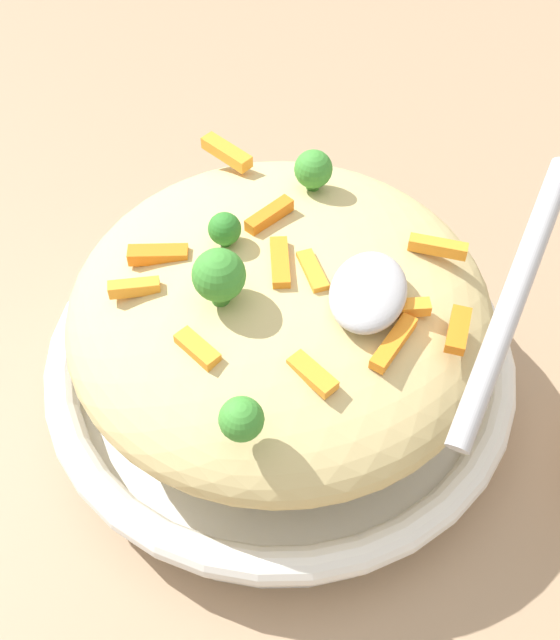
% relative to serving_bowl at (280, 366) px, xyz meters
% --- Properties ---
extents(ground_plane, '(2.40, 2.40, 0.00)m').
position_rel_serving_bowl_xyz_m(ground_plane, '(0.00, 0.00, -0.03)').
color(ground_plane, '#9E7F60').
extents(serving_bowl, '(0.29, 0.29, 0.05)m').
position_rel_serving_bowl_xyz_m(serving_bowl, '(0.00, 0.00, 0.00)').
color(serving_bowl, white).
rests_on(serving_bowl, ground_plane).
extents(pasta_mound, '(0.25, 0.25, 0.08)m').
position_rel_serving_bowl_xyz_m(pasta_mound, '(0.00, 0.00, 0.06)').
color(pasta_mound, '#D1BA7A').
rests_on(pasta_mound, serving_bowl).
extents(carrot_piece_0, '(0.02, 0.04, 0.01)m').
position_rel_serving_bowl_xyz_m(carrot_piece_0, '(0.01, 0.07, 0.09)').
color(carrot_piece_0, orange).
rests_on(carrot_piece_0, pasta_mound).
extents(carrot_piece_1, '(0.02, 0.03, 0.01)m').
position_rel_serving_bowl_xyz_m(carrot_piece_1, '(0.03, -0.07, 0.09)').
color(carrot_piece_1, orange).
rests_on(carrot_piece_1, pasta_mound).
extents(carrot_piece_2, '(0.04, 0.02, 0.01)m').
position_rel_serving_bowl_xyz_m(carrot_piece_2, '(-0.00, -0.00, 0.10)').
color(carrot_piece_2, orange).
rests_on(carrot_piece_2, pasta_mound).
extents(carrot_piece_3, '(0.03, 0.02, 0.01)m').
position_rel_serving_bowl_xyz_m(carrot_piece_3, '(0.00, 0.02, 0.09)').
color(carrot_piece_3, orange).
rests_on(carrot_piece_3, pasta_mound).
extents(carrot_piece_4, '(0.02, 0.03, 0.01)m').
position_rel_serving_bowl_xyz_m(carrot_piece_4, '(0.01, -0.07, 0.09)').
color(carrot_piece_4, orange).
rests_on(carrot_piece_4, pasta_mound).
extents(carrot_piece_5, '(0.02, 0.03, 0.01)m').
position_rel_serving_bowl_xyz_m(carrot_piece_5, '(0.06, 0.03, 0.09)').
color(carrot_piece_5, orange).
rests_on(carrot_piece_5, pasta_mound).
extents(carrot_piece_6, '(0.02, 0.03, 0.01)m').
position_rel_serving_bowl_xyz_m(carrot_piece_6, '(0.06, -0.03, 0.09)').
color(carrot_piece_6, orange).
rests_on(carrot_piece_6, pasta_mound).
extents(carrot_piece_7, '(0.03, 0.01, 0.01)m').
position_rel_serving_bowl_xyz_m(carrot_piece_7, '(0.01, 0.10, 0.09)').
color(carrot_piece_7, orange).
rests_on(carrot_piece_7, pasta_mound).
extents(carrot_piece_8, '(0.01, 0.03, 0.01)m').
position_rel_serving_bowl_xyz_m(carrot_piece_8, '(-0.04, 0.08, 0.09)').
color(carrot_piece_8, orange).
rests_on(carrot_piece_8, pasta_mound).
extents(carrot_piece_9, '(0.03, 0.02, 0.01)m').
position_rel_serving_bowl_xyz_m(carrot_piece_9, '(-0.03, -0.02, 0.10)').
color(carrot_piece_9, orange).
rests_on(carrot_piece_9, pasta_mound).
extents(carrot_piece_10, '(0.03, 0.04, 0.01)m').
position_rel_serving_bowl_xyz_m(carrot_piece_10, '(-0.09, -0.06, 0.09)').
color(carrot_piece_10, orange).
rests_on(carrot_piece_10, pasta_mound).
extents(carrot_piece_11, '(0.04, 0.02, 0.01)m').
position_rel_serving_bowl_xyz_m(carrot_piece_11, '(0.03, 0.07, 0.09)').
color(carrot_piece_11, orange).
rests_on(carrot_piece_11, pasta_mound).
extents(broccoli_floret_0, '(0.02, 0.02, 0.03)m').
position_rel_serving_bowl_xyz_m(broccoli_floret_0, '(-0.07, -0.00, 0.10)').
color(broccoli_floret_0, '#377928').
rests_on(broccoli_floret_0, pasta_mound).
extents(broccoli_floret_1, '(0.03, 0.03, 0.03)m').
position_rel_serving_bowl_xyz_m(broccoli_floret_1, '(0.03, -0.02, 0.11)').
color(broccoli_floret_1, '#377928').
rests_on(broccoli_floret_1, pasta_mound).
extents(broccoli_floret_2, '(0.02, 0.02, 0.02)m').
position_rel_serving_bowl_xyz_m(broccoli_floret_2, '(-0.01, -0.03, 0.10)').
color(broccoli_floret_2, '#296820').
rests_on(broccoli_floret_2, pasta_mound).
extents(broccoli_floret_3, '(0.02, 0.02, 0.02)m').
position_rel_serving_bowl_xyz_m(broccoli_floret_3, '(0.10, 0.01, 0.10)').
color(broccoli_floret_3, '#377928').
rests_on(broccoli_floret_3, pasta_mound).
extents(serving_spoon, '(0.14, 0.11, 0.07)m').
position_rel_serving_bowl_xyz_m(serving_spoon, '(0.01, 0.07, 0.11)').
color(serving_spoon, '#B7B7BC').
rests_on(serving_spoon, pasta_mound).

